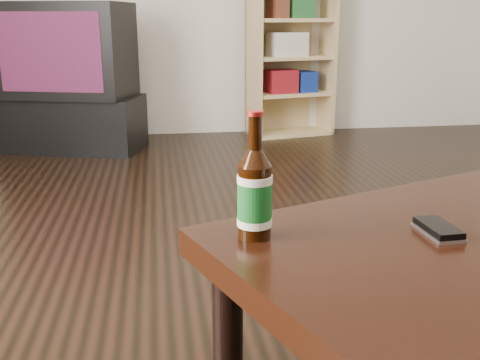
{
  "coord_description": "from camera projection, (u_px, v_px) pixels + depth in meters",
  "views": [
    {
      "loc": [
        -0.46,
        -1.39,
        0.87
      ],
      "look_at": [
        -0.3,
        -0.32,
        0.56
      ],
      "focal_mm": 42.0,
      "sensor_mm": 36.0,
      "label": 1
    }
  ],
  "objects": [
    {
      "name": "floor",
      "position": [
        325.0,
        334.0,
        1.63
      ],
      "size": [
        5.0,
        6.0,
        0.01
      ],
      "primitive_type": "cube",
      "color": "black",
      "rests_on": "ground"
    },
    {
      "name": "tv_stand",
      "position": [
        73.0,
        123.0,
        3.84
      ],
      "size": [
        1.01,
        0.7,
        0.37
      ],
      "primitive_type": "cube",
      "rotation": [
        0.0,
        0.0,
        -0.28
      ],
      "color": "black",
      "rests_on": "floor"
    },
    {
      "name": "tv",
      "position": [
        67.0,
        50.0,
        3.71
      ],
      "size": [
        0.92,
        0.71,
        0.61
      ],
      "rotation": [
        0.0,
        0.0,
        -0.28
      ],
      "color": "black",
      "rests_on": "tv_stand"
    },
    {
      "name": "bookshelf",
      "position": [
        289.0,
        54.0,
        4.25
      ],
      "size": [
        0.68,
        0.42,
        1.18
      ],
      "rotation": [
        0.0,
        0.0,
        0.21
      ],
      "color": "tan",
      "rests_on": "floor"
    },
    {
      "name": "beer_bottle",
      "position": [
        255.0,
        194.0,
        1.13
      ],
      "size": [
        0.09,
        0.09,
        0.26
      ],
      "rotation": [
        0.0,
        0.0,
        -0.32
      ],
      "color": "black",
      "rests_on": "coffee_table"
    },
    {
      "name": "phone",
      "position": [
        438.0,
        230.0,
        1.17
      ],
      "size": [
        0.07,
        0.12,
        0.02
      ],
      "rotation": [
        0.0,
        0.0,
        0.04
      ],
      "color": "#AFAFB2",
      "rests_on": "coffee_table"
    }
  ]
}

